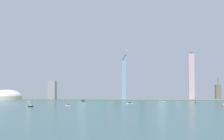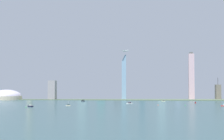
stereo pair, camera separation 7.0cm
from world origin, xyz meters
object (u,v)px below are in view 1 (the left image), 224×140
at_px(boat_5, 163,101).
at_px(channel_buoy_2, 26,107).
at_px(boat_6, 195,102).
at_px(skyscraper_0, 124,77).
at_px(skyscraper_1, 117,90).
at_px(stadium_dome, 7,96).
at_px(skyscraper_5, 52,90).
at_px(skyscraper_9, 161,76).
at_px(observation_tower, 30,53).
at_px(skyscraper_8, 5,92).
at_px(skyscraper_2, 142,78).
at_px(skyscraper_6, 83,76).
at_px(skyscraper_10, 101,87).
at_px(channel_buoy_1, 158,105).
at_px(channel_buoy_0, 185,105).
at_px(boat_2, 83,101).
at_px(airplane, 125,51).
at_px(boat_4, 130,103).
at_px(boat_7, 68,105).
at_px(boat_0, 31,106).
at_px(skyscraper_3, 191,76).
at_px(skyscraper_7, 177,87).

relative_size(boat_5, channel_buoy_2, 5.31).
bearing_deg(channel_buoy_2, boat_6, 29.35).
bearing_deg(skyscraper_0, skyscraper_1, 108.66).
distance_m(stadium_dome, channel_buoy_2, 394.28).
bearing_deg(skyscraper_5, skyscraper_9, 9.08).
xyz_separation_m(observation_tower, skyscraper_8, (-97.73, 44.25, -121.41)).
bearing_deg(observation_tower, skyscraper_2, 12.71).
relative_size(skyscraper_5, skyscraper_6, 0.36).
distance_m(skyscraper_10, channel_buoy_1, 387.65).
bearing_deg(boat_6, channel_buoy_0, -25.26).
xyz_separation_m(skyscraper_5, channel_buoy_0, (354.55, -260.22, -27.18)).
relative_size(stadium_dome, boat_2, 8.55).
relative_size(channel_buoy_1, airplane, 0.06).
relative_size(boat_4, boat_6, 2.31).
distance_m(skyscraper_1, boat_2, 218.26).
bearing_deg(skyscraper_8, boat_4, -32.70).
bearing_deg(skyscraper_6, boat_7, -83.88).
bearing_deg(stadium_dome, skyscraper_1, 20.01).
height_order(skyscraper_10, boat_6, skyscraper_10).
xyz_separation_m(channel_buoy_2, airplane, (168.82, 363.89, 143.65)).
distance_m(skyscraper_9, boat_0, 471.44).
xyz_separation_m(skyscraper_3, skyscraper_7, (-35.26, 66.71, -32.04)).
relative_size(skyscraper_9, boat_6, 25.24).
distance_m(skyscraper_6, boat_0, 421.74).
height_order(stadium_dome, boat_6, stadium_dome).
distance_m(skyscraper_9, boat_6, 225.62).
height_order(boat_5, boat_7, boat_7).
xyz_separation_m(boat_2, boat_7, (7.79, -206.23, -0.26)).
bearing_deg(observation_tower, boat_5, -13.23).
relative_size(boat_4, channel_buoy_0, 5.83).
distance_m(skyscraper_6, boat_4, 332.85).
distance_m(skyscraper_10, boat_5, 251.35).
bearing_deg(boat_7, channel_buoy_0, -159.57).
relative_size(channel_buoy_0, channel_buoy_1, 1.44).
distance_m(observation_tower, skyscraper_6, 178.44).
height_order(skyscraper_3, airplane, airplane).
distance_m(boat_4, channel_buoy_1, 85.84).
bearing_deg(observation_tower, skyscraper_5, -19.72).
relative_size(skyscraper_8, channel_buoy_1, 32.36).
bearing_deg(skyscraper_9, boat_2, -147.57).
bearing_deg(boat_6, skyscraper_3, 168.24).
height_order(boat_2, boat_4, boat_2).
relative_size(stadium_dome, skyscraper_2, 0.71).
bearing_deg(skyscraper_3, boat_4, -126.33).
relative_size(boat_5, boat_6, 1.58).
bearing_deg(skyscraper_8, skyscraper_3, -2.99).
distance_m(skyscraper_2, skyscraper_5, 286.27).
bearing_deg(skyscraper_9, stadium_dome, -173.91).
xyz_separation_m(skyscraper_5, channel_buoy_2, (44.94, -346.23, -27.53)).
distance_m(boat_0, boat_7, 76.06).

